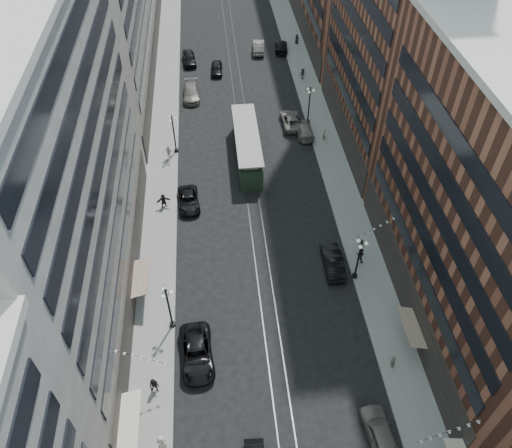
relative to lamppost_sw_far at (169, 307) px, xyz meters
name	(u,v)px	position (x,y,z in m)	size (l,w,h in m)	color
ground	(243,127)	(9.20, 32.00, -3.10)	(220.00, 220.00, 0.00)	black
sidewalk_west	(166,93)	(-1.80, 42.00, -3.02)	(4.00, 180.00, 0.15)	gray
sidewalk_east	(308,86)	(20.20, 42.00, -3.02)	(4.00, 180.00, 0.15)	gray
rail_west	(233,90)	(8.50, 42.00, -3.09)	(0.12, 180.00, 0.02)	#2D2D33
rail_east	(242,89)	(9.90, 42.00, -3.09)	(0.12, 180.00, 0.02)	#2D2D33
building_west_mid	(56,184)	(-7.80, 5.00, 10.90)	(8.00, 36.00, 28.00)	#A8A495
building_east_mid	(481,216)	(26.20, 0.00, 8.90)	(8.00, 30.00, 24.00)	brown
lamppost_sw_far	(169,307)	(0.00, 0.00, 0.00)	(1.03, 1.14, 5.52)	black
lamppost_sw_mid	(174,133)	(0.00, 27.00, 0.00)	(1.03, 1.14, 5.52)	black
lamppost_se_far	(359,258)	(18.40, 4.00, 0.00)	(1.03, 1.14, 5.52)	black
lamppost_se_mid	(309,104)	(18.40, 32.00, 0.00)	(1.03, 1.14, 5.52)	black
streetcar	(247,147)	(9.20, 24.97, -1.36)	(3.01, 13.59, 3.76)	#223523
car_2	(197,353)	(2.25, -3.62, -2.24)	(2.85, 6.18, 1.72)	black
car_4	(380,434)	(16.48, -12.16, -2.23)	(2.06, 5.11, 1.74)	slate
pedestrian_1	(161,442)	(-0.56, -11.16, -2.06)	(0.86, 0.47, 1.77)	beige
pedestrian_2	(154,386)	(-1.30, -6.45, -2.04)	(0.88, 0.49, 1.82)	black
pedestrian_4	(393,362)	(19.28, -6.16, -2.19)	(0.89, 0.40, 1.51)	#9B9681
car_7	(189,200)	(1.62, 16.63, -2.39)	(2.35, 5.09, 1.42)	black
car_8	(191,92)	(2.14, 40.46, -2.24)	(2.40, 5.91, 1.71)	slate
car_9	(189,58)	(1.83, 51.25, -2.22)	(2.06, 5.12, 1.75)	black
car_10	(333,261)	(16.42, 5.63, -2.23)	(1.83, 5.24, 1.73)	black
car_11	(291,120)	(16.00, 31.81, -2.30)	(2.63, 5.70, 1.58)	slate
car_12	(281,46)	(17.60, 54.21, -2.36)	(2.07, 5.09, 1.48)	black
car_13	(217,69)	(6.23, 47.55, -2.34)	(1.79, 4.46, 1.52)	black
car_14	(259,47)	(13.70, 54.21, -2.23)	(1.84, 5.26, 1.73)	#656359
pedestrian_5	(163,201)	(-1.26, 16.52, -2.06)	(1.64, 0.47, 1.77)	black
pedestrian_6	(169,152)	(-0.85, 25.66, -2.03)	(1.08, 0.49, 1.84)	beige
pedestrian_7	(360,255)	(19.41, 6.05, -2.05)	(0.87, 0.48, 1.80)	black
pedestrian_8	(324,134)	(19.80, 27.53, -2.02)	(0.68, 0.45, 1.86)	#B0A392
pedestrian_9	(303,74)	(19.65, 44.03, -2.08)	(1.11, 0.46, 1.73)	black
car_extra_0	(304,129)	(17.40, 29.39, -2.34)	(2.13, 5.25, 1.52)	gray
pedestrian_extra_0	(297,39)	(20.63, 56.26, -2.12)	(0.81, 0.44, 1.66)	black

